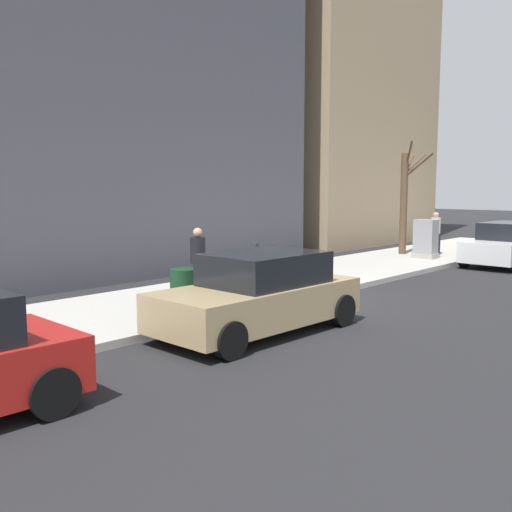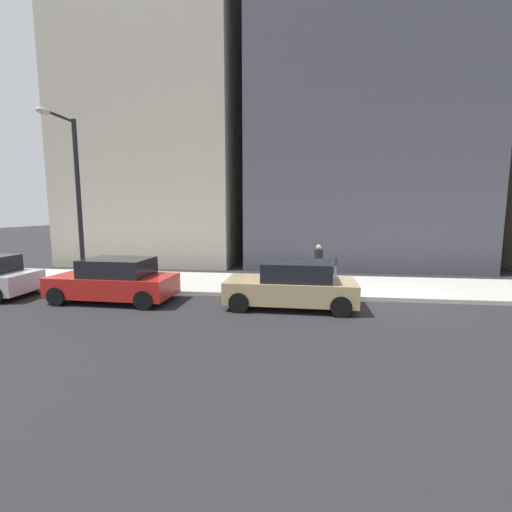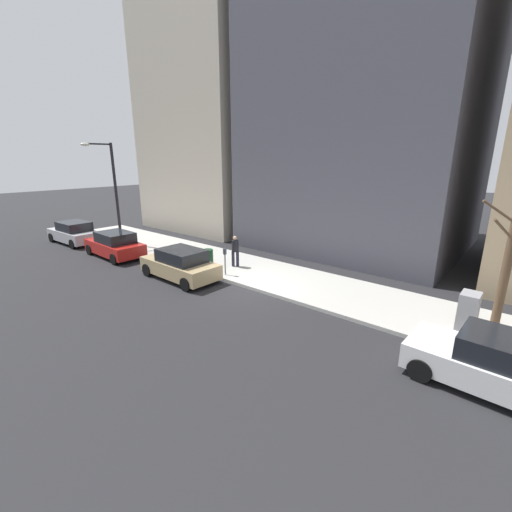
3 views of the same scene
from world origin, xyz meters
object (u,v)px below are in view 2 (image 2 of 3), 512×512
Objects in this scene: parked_car_tan at (292,285)px; parking_meter at (336,271)px; pedestrian_midblock at (318,262)px; office_tower_right at (164,55)px; streetlamp at (74,188)px; office_block_center at (353,112)px; trash_bin at (288,278)px; parked_car_red at (115,281)px.

parking_meter is (1.53, -1.55, 0.24)m from parked_car_tan.
pedestrian_midblock is 0.06× the size of office_tower_right.
streetlamp is at bearing 90.96° from parking_meter.
office_block_center is at bearing -46.27° from streetlamp.
parking_meter is 10.47m from streetlamp.
pedestrian_midblock is at bearing -132.23° from office_tower_right.
parked_car_tan is 2.00m from trash_bin.
parked_car_tan reaches higher than trash_bin.
streetlamp is (1.40, 2.30, 3.28)m from parked_car_red.
office_block_center is at bearing -14.40° from parked_car_tan.
office_tower_right is (-1.23, 12.25, 3.61)m from office_block_center.
parked_car_tan reaches higher than parking_meter.
office_block_center is (12.90, -9.73, 8.85)m from parked_car_red.
streetlamp is 0.34× the size of office_block_center.
parked_car_red is 6.30m from trash_bin.
office_block_center is 12.83m from office_tower_right.
trash_bin is at bearing 6.76° from parked_car_tan.
streetlamp is at bearing -178.77° from office_tower_right.
office_block_center reaches higher than pedestrian_midblock.
trash_bin is at bearing 75.56° from parking_meter.
office_block_center is at bearing -35.53° from parked_car_red.
office_block_center reaches higher than parking_meter.
office_tower_right is (10.27, 0.22, 9.18)m from streetlamp.
pedestrian_midblock reaches higher than parking_meter.
office_tower_right is (10.10, 10.23, 12.22)m from parking_meter.
office_tower_right is at bearing 13.66° from parked_car_red.
streetlamp is 13.78m from office_tower_right.
office_block_center is (12.87, -3.56, 8.85)m from parked_car_tan.
parked_car_tan is 6.17m from parked_car_red.
parking_meter is 0.21× the size of streetlamp.
parked_car_red is at bearing 101.47° from parking_meter.
trash_bin is at bearing -138.68° from office_tower_right.
parked_car_red is 17.26m from office_tower_right.
parked_car_tan is at bearing -174.31° from trash_bin.
pedestrian_midblock is at bearing -18.15° from parked_car_tan.
parked_car_red reaches higher than parking_meter.
parking_meter is 0.07× the size of office_block_center.
trash_bin is at bearing 1.70° from pedestrian_midblock.
parked_car_red is 0.16× the size of office_tower_right.
office_block_center is (11.34, -2.01, 8.61)m from parking_meter.
pedestrian_midblock reaches higher than parked_car_tan.
trash_bin is 1.55m from pedestrian_midblock.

